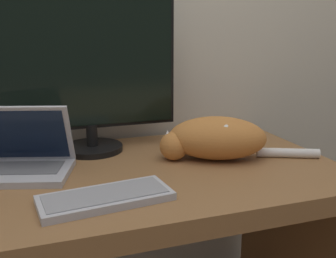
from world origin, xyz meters
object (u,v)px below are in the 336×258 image
Objects in this scene: external_keyboard at (106,197)px; laptop at (19,160)px; monitor at (89,73)px; cat at (215,138)px.

laptop is at bearing 120.34° from external_keyboard.
external_keyboard is (-0.03, -0.45, -0.27)m from monitor.
monitor reaches higher than external_keyboard.
cat is at bearing -30.89° from monitor.
laptop is (-0.24, -0.17, -0.24)m from monitor.
monitor is 0.38m from laptop.
monitor reaches higher than laptop.
laptop is 1.01× the size of external_keyboard.
laptop is 0.67× the size of cat.
external_keyboard is 0.66× the size of cat.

